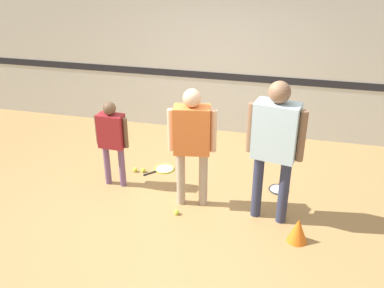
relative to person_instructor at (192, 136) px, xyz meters
The scene contains 11 objects.
ground_plane 0.99m from the person_instructor, behind, with size 16.00×16.00×0.00m, color #A87F4C.
wall_back 2.50m from the person_instructor, 92.70° to the left, with size 16.00×0.07×3.20m.
person_instructor is the anchor object (origin of this frame).
person_student_left 1.21m from the person_instructor, 169.64° to the left, with size 0.47×0.21×1.25m.
person_student_right 1.02m from the person_instructor, ahead, with size 0.67×0.36×1.80m.
racket_spare_on_floor 1.40m from the person_instructor, 129.42° to the left, with size 0.46×0.48×0.03m.
racket_second_spare 1.60m from the person_instructor, 29.18° to the left, with size 0.31×0.51×0.03m.
tennis_ball_near_instructor 1.01m from the person_instructor, 113.98° to the right, with size 0.07×0.07×0.07m, color #CCE038.
tennis_ball_by_spare_racket 1.46m from the person_instructor, 145.14° to the left, with size 0.07×0.07×0.07m, color #CCE038.
tennis_ball_stray_left 1.53m from the person_instructor, 149.27° to the left, with size 0.07×0.07×0.07m, color #CCE038.
training_cone 1.67m from the person_instructor, 18.94° to the right, with size 0.24×0.24×0.30m.
Camera 1 is at (1.23, -4.62, 3.23)m, focal length 40.00 mm.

